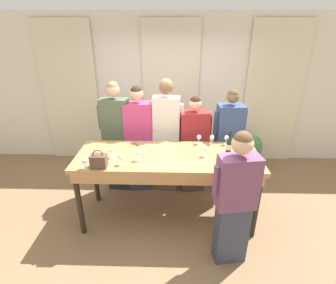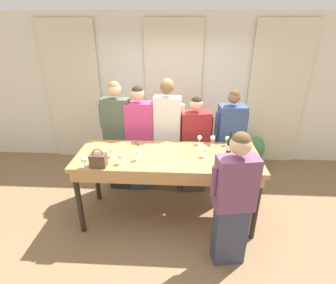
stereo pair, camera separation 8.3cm
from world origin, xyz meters
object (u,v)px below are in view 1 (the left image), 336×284
at_px(handbag, 99,161).
at_px(guest_striped_shirt, 193,146).
at_px(tasting_bar, 168,162).
at_px(wine_glass_back_left, 205,149).
at_px(guest_olive_jacket, 117,137).
at_px(wine_glass_back_mid, 138,154).
at_px(wine_bottle, 229,145).
at_px(wine_glass_back_right, 84,161).
at_px(guest_pink_top, 139,139).
at_px(host_pouring, 235,199).
at_px(wine_glass_center_right, 199,138).
at_px(guest_cream_sweater, 166,136).
at_px(wine_glass_front_right, 257,158).
at_px(potted_plant, 253,149).
at_px(guest_navy_coat, 228,143).
at_px(wine_glass_center_mid, 227,138).
at_px(wine_glass_center_left, 121,157).
at_px(wine_glass_front_left, 111,151).
at_px(wine_glass_front_mid, 212,138).

relative_size(handbag, guest_striped_shirt, 0.14).
distance_m(tasting_bar, wine_glass_back_left, 0.52).
bearing_deg(guest_olive_jacket, wine_glass_back_mid, -62.16).
xyz_separation_m(wine_bottle, guest_olive_jacket, (-1.65, 0.62, -0.18)).
distance_m(wine_glass_back_right, guest_pink_top, 1.22).
xyz_separation_m(tasting_bar, host_pouring, (0.76, -0.70, -0.06)).
height_order(wine_glass_back_mid, wine_glass_back_right, same).
distance_m(wine_bottle, wine_glass_center_right, 0.46).
height_order(guest_cream_sweater, guest_striped_shirt, guest_cream_sweater).
distance_m(wine_glass_front_right, host_pouring, 0.64).
distance_m(wine_glass_front_right, wine_glass_back_mid, 1.46).
distance_m(guest_olive_jacket, potted_plant, 2.66).
height_order(wine_glass_center_right, wine_glass_back_mid, same).
distance_m(wine_glass_back_right, guest_navy_coat, 2.22).
height_order(wine_glass_center_mid, wine_glass_center_right, same).
distance_m(wine_glass_front_right, guest_pink_top, 1.86).
bearing_deg(guest_cream_sweater, wine_glass_front_right, -40.27).
bearing_deg(guest_olive_jacket, wine_glass_center_left, -74.87).
height_order(wine_glass_back_mid, guest_olive_jacket, guest_olive_jacket).
xyz_separation_m(tasting_bar, wine_glass_center_right, (0.44, 0.39, 0.19)).
distance_m(wine_glass_center_mid, wine_glass_center_right, 0.39).
height_order(wine_glass_center_left, guest_cream_sweater, guest_cream_sweater).
distance_m(guest_cream_sweater, guest_striped_shirt, 0.47).
xyz_separation_m(guest_olive_jacket, guest_navy_coat, (1.77, -0.00, -0.08)).
bearing_deg(guest_striped_shirt, wine_glass_back_mid, -130.85).
height_order(wine_glass_front_left, wine_glass_center_mid, same).
relative_size(wine_glass_center_left, host_pouring, 0.08).
height_order(wine_glass_center_right, host_pouring, host_pouring).
xyz_separation_m(wine_bottle, wine_glass_center_mid, (0.01, 0.26, -0.02)).
distance_m(guest_cream_sweater, potted_plant, 1.96).
xyz_separation_m(tasting_bar, potted_plant, (1.62, 1.58, -0.57)).
height_order(tasting_bar, host_pouring, host_pouring).
relative_size(wine_glass_center_left, guest_cream_sweater, 0.07).
bearing_deg(wine_glass_front_right, wine_glass_back_right, -176.37).
bearing_deg(guest_navy_coat, wine_glass_center_left, -146.70).
height_order(wine_glass_back_left, potted_plant, wine_glass_back_left).
relative_size(guest_cream_sweater, host_pouring, 1.13).
relative_size(wine_glass_back_right, guest_pink_top, 0.08).
xyz_separation_m(wine_glass_front_mid, host_pouring, (0.14, -1.09, -0.25)).
bearing_deg(wine_glass_front_left, guest_cream_sweater, 49.84).
xyz_separation_m(wine_glass_back_mid, guest_olive_jacket, (-0.46, 0.88, -0.16)).
height_order(wine_bottle, wine_glass_front_mid, wine_bottle).
relative_size(handbag, wine_glass_front_right, 1.74).
bearing_deg(wine_glass_center_left, wine_glass_front_left, 131.12).
height_order(tasting_bar, wine_glass_front_mid, wine_glass_front_mid).
height_order(wine_glass_front_right, wine_glass_back_left, same).
bearing_deg(guest_olive_jacket, wine_glass_front_right, -26.59).
distance_m(wine_glass_center_mid, wine_glass_back_left, 0.50).
relative_size(wine_bottle, guest_navy_coat, 0.18).
xyz_separation_m(wine_glass_center_left, wine_glass_back_right, (-0.42, -0.11, -0.00)).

